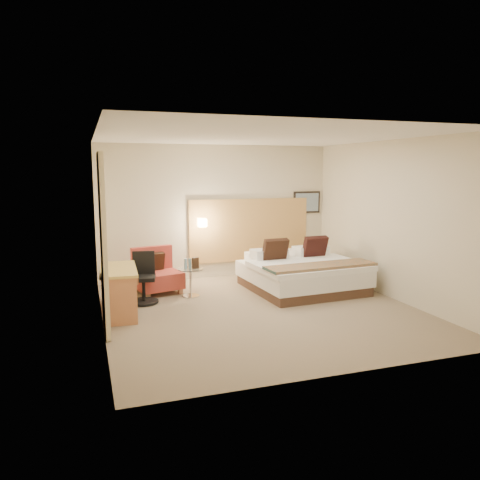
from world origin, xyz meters
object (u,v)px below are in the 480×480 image
object	(u,v)px
desk	(120,278)
desk_chair	(144,282)
lounge_chair	(157,275)
side_table	(191,281)
bed	(302,273)

from	to	relation	value
desk	desk_chair	world-z (taller)	desk_chair
lounge_chair	desk	size ratio (longest dim) A/B	0.76
lounge_chair	side_table	bearing A→B (deg)	-41.89
lounge_chair	desk_chair	world-z (taller)	desk_chair
desk_chair	desk	bearing A→B (deg)	-127.26
desk	desk_chair	xyz separation A→B (m)	(0.41, 0.55, -0.22)
lounge_chair	desk_chair	distance (m)	0.67
desk	desk_chair	size ratio (longest dim) A/B	1.41
lounge_chair	desk	bearing A→B (deg)	-122.11
desk	side_table	bearing A→B (deg)	28.66
side_table	desk	size ratio (longest dim) A/B	0.41
bed	desk_chair	size ratio (longest dim) A/B	2.44
side_table	desk_chair	distance (m)	0.84
bed	desk	bearing A→B (deg)	-171.54
side_table	desk_chair	world-z (taller)	desk_chair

